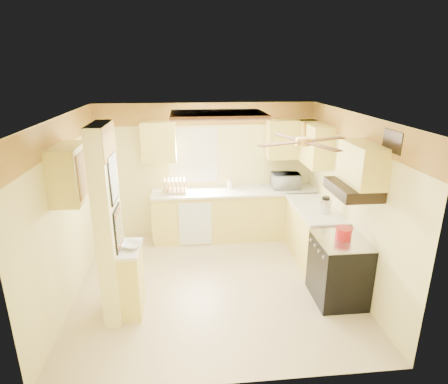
{
  "coord_description": "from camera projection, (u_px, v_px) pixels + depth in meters",
  "views": [
    {
      "loc": [
        -0.36,
        -4.91,
        3.11
      ],
      "look_at": [
        0.17,
        0.35,
        1.33
      ],
      "focal_mm": 30.0,
      "sensor_mm": 36.0,
      "label": 1
    }
  ],
  "objects": [
    {
      "name": "floor",
      "position": [
        215.0,
        283.0,
        5.65
      ],
      "size": [
        4.0,
        4.0,
        0.0
      ],
      "primitive_type": "plane",
      "color": "beige",
      "rests_on": "ground"
    },
    {
      "name": "ceiling",
      "position": [
        214.0,
        116.0,
        4.86
      ],
      "size": [
        4.0,
        4.0,
        0.0
      ],
      "primitive_type": "plane",
      "rotation": [
        3.14,
        0.0,
        0.0
      ],
      "color": "white",
      "rests_on": "wall_back"
    },
    {
      "name": "wall_back",
      "position": [
        207.0,
        170.0,
        7.05
      ],
      "size": [
        4.0,
        0.0,
        4.0
      ],
      "primitive_type": "plane",
      "rotation": [
        1.57,
        0.0,
        0.0
      ],
      "color": "#FDEF9A",
      "rests_on": "floor"
    },
    {
      "name": "wall_front",
      "position": [
        230.0,
        278.0,
        3.46
      ],
      "size": [
        4.0,
        0.0,
        4.0
      ],
      "primitive_type": "plane",
      "rotation": [
        -1.57,
        0.0,
        0.0
      ],
      "color": "#FDEF9A",
      "rests_on": "floor"
    },
    {
      "name": "wall_left",
      "position": [
        67.0,
        211.0,
        5.06
      ],
      "size": [
        0.0,
        3.8,
        3.8
      ],
      "primitive_type": "plane",
      "rotation": [
        1.57,
        0.0,
        1.57
      ],
      "color": "#FDEF9A",
      "rests_on": "floor"
    },
    {
      "name": "wall_right",
      "position": [
        351.0,
        201.0,
        5.45
      ],
      "size": [
        0.0,
        3.8,
        3.8
      ],
      "primitive_type": "plane",
      "rotation": [
        1.57,
        0.0,
        -1.57
      ],
      "color": "#FDEF9A",
      "rests_on": "floor"
    },
    {
      "name": "wallpaper_border",
      "position": [
        206.0,
        114.0,
        6.69
      ],
      "size": [
        4.0,
        0.02,
        0.4
      ],
      "primitive_type": "cube",
      "color": "gold",
      "rests_on": "wall_back"
    },
    {
      "name": "partition_column",
      "position": [
        109.0,
        226.0,
        4.61
      ],
      "size": [
        0.2,
        0.7,
        2.5
      ],
      "primitive_type": "cube",
      "color": "#FDEF9A",
      "rests_on": "floor"
    },
    {
      "name": "partition_ledge",
      "position": [
        132.0,
        281.0,
        4.88
      ],
      "size": [
        0.25,
        0.55,
        0.9
      ],
      "primitive_type": "cube",
      "color": "#E4D461",
      "rests_on": "floor"
    },
    {
      "name": "ledge_top",
      "position": [
        129.0,
        249.0,
        4.73
      ],
      "size": [
        0.28,
        0.58,
        0.04
      ],
      "primitive_type": "cube",
      "color": "silver",
      "rests_on": "partition_ledge"
    },
    {
      "name": "lower_cabinets_back",
      "position": [
        235.0,
        215.0,
        7.07
      ],
      "size": [
        3.0,
        0.6,
        0.9
      ],
      "primitive_type": "cube",
      "color": "#E4D461",
      "rests_on": "floor"
    },
    {
      "name": "lower_cabinets_right",
      "position": [
        313.0,
        234.0,
        6.24
      ],
      "size": [
        0.6,
        1.4,
        0.9
      ],
      "primitive_type": "cube",
      "color": "#E4D461",
      "rests_on": "floor"
    },
    {
      "name": "countertop_back",
      "position": [
        235.0,
        191.0,
        6.91
      ],
      "size": [
        3.04,
        0.64,
        0.04
      ],
      "primitive_type": "cube",
      "color": "silver",
      "rests_on": "lower_cabinets_back"
    },
    {
      "name": "countertop_right",
      "position": [
        315.0,
        208.0,
        6.09
      ],
      "size": [
        0.64,
        1.44,
        0.04
      ],
      "primitive_type": "cube",
      "color": "silver",
      "rests_on": "lower_cabinets_right"
    },
    {
      "name": "dishwasher_panel",
      "position": [
        195.0,
        224.0,
        6.71
      ],
      "size": [
        0.58,
        0.02,
        0.8
      ],
      "primitive_type": "cube",
      "color": "white",
      "rests_on": "lower_cabinets_back"
    },
    {
      "name": "window",
      "position": [
        193.0,
        155.0,
        6.92
      ],
      "size": [
        0.92,
        0.02,
        1.02
      ],
      "color": "white",
      "rests_on": "wall_back"
    },
    {
      "name": "upper_cab_back_left",
      "position": [
        159.0,
        142.0,
        6.61
      ],
      "size": [
        0.6,
        0.35,
        0.7
      ],
      "primitive_type": "cube",
      "color": "#E4D461",
      "rests_on": "wall_back"
    },
    {
      "name": "upper_cab_back_right",
      "position": [
        291.0,
        139.0,
        6.84
      ],
      "size": [
        0.9,
        0.35,
        0.7
      ],
      "primitive_type": "cube",
      "color": "#E4D461",
      "rests_on": "wall_back"
    },
    {
      "name": "upper_cab_right",
      "position": [
        314.0,
        144.0,
        6.42
      ],
      "size": [
        0.35,
        1.0,
        0.7
      ],
      "primitive_type": "cube",
      "color": "#E4D461",
      "rests_on": "wall_right"
    },
    {
      "name": "upper_cab_left_wall",
      "position": [
        69.0,
        173.0,
        4.65
      ],
      "size": [
        0.35,
        0.75,
        0.7
      ],
      "primitive_type": "cube",
      "color": "#E4D461",
      "rests_on": "wall_left"
    },
    {
      "name": "upper_cab_over_stove",
      "position": [
        362.0,
        164.0,
        4.69
      ],
      "size": [
        0.35,
        0.76,
        0.52
      ],
      "primitive_type": "cube",
      "color": "#E4D461",
      "rests_on": "wall_right"
    },
    {
      "name": "stove",
      "position": [
        339.0,
        269.0,
        5.15
      ],
      "size": [
        0.68,
        0.77,
        0.92
      ],
      "color": "black",
      "rests_on": "floor"
    },
    {
      "name": "range_hood",
      "position": [
        353.0,
        189.0,
        4.79
      ],
      "size": [
        0.5,
        0.76,
        0.14
      ],
      "primitive_type": "cube",
      "color": "black",
      "rests_on": "upper_cab_over_stove"
    },
    {
      "name": "poster_menu",
      "position": [
        113.0,
        179.0,
        4.43
      ],
      "size": [
        0.02,
        0.42,
        0.57
      ],
      "color": "black",
      "rests_on": "partition_column"
    },
    {
      "name": "poster_nashville",
      "position": [
        118.0,
        229.0,
        4.63
      ],
      "size": [
        0.02,
        0.42,
        0.57
      ],
      "color": "black",
      "rests_on": "partition_column"
    },
    {
      "name": "ceiling_light_panel",
      "position": [
        218.0,
        115.0,
        5.35
      ],
      "size": [
        1.35,
        0.95,
        0.06
      ],
      "color": "brown",
      "rests_on": "ceiling"
    },
    {
      "name": "ceiling_fan",
      "position": [
        304.0,
        141.0,
        4.36
      ],
      "size": [
        1.15,
        1.15,
        0.26
      ],
      "color": "gold",
      "rests_on": "ceiling"
    },
    {
      "name": "vent_grate",
      "position": [
        393.0,
        141.0,
        4.26
      ],
      "size": [
        0.02,
        0.4,
        0.25
      ],
      "primitive_type": "cube",
      "color": "black",
      "rests_on": "wall_right"
    },
    {
      "name": "microwave",
      "position": [
        286.0,
        181.0,
        6.99
      ],
      "size": [
        0.52,
        0.36,
        0.28
      ],
      "primitive_type": "imported",
      "rotation": [
        0.0,
        0.0,
        3.12
      ],
      "color": "white",
      "rests_on": "countertop_back"
    },
    {
      "name": "bowl",
      "position": [
        132.0,
        245.0,
        4.71
      ],
      "size": [
        0.32,
        0.32,
        0.06
      ],
      "primitive_type": "imported",
      "rotation": [
        0.0,
        0.0,
        -0.43
      ],
      "color": "white",
      "rests_on": "ledge_top"
    },
    {
      "name": "dutch_oven",
      "position": [
        344.0,
        233.0,
        5.01
      ],
      "size": [
        0.23,
        0.23,
        0.15
      ],
      "color": "#AA1517",
      "rests_on": "stove"
    },
    {
      "name": "kettle",
      "position": [
        325.0,
        206.0,
        5.8
      ],
      "size": [
        0.17,
        0.17,
        0.26
      ],
      "color": "silver",
      "rests_on": "countertop_right"
    },
    {
      "name": "dish_rack",
      "position": [
        174.0,
        188.0,
        6.77
      ],
      "size": [
        0.42,
        0.32,
        0.24
      ],
      "color": "#D7AE7C",
      "rests_on": "countertop_back"
    },
    {
      "name": "utensil_crock",
      "position": [
        230.0,
        185.0,
        6.99
      ],
      "size": [
        0.11,
        0.11,
        0.22
      ],
      "color": "white",
      "rests_on": "countertop_back"
    }
  ]
}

